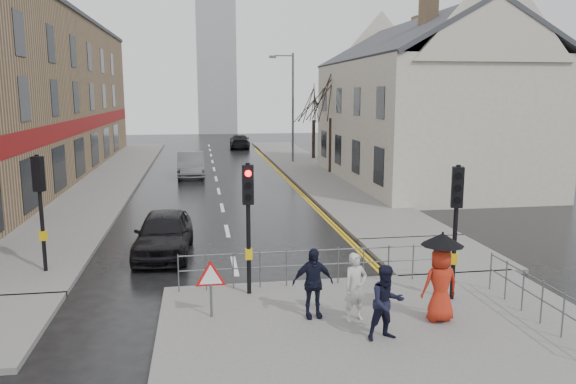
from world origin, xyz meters
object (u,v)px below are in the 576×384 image
object	(u,v)px
pedestrian_a	(355,287)
pedestrian_with_umbrella	(441,273)
pedestrian_d	(313,283)
pedestrian_b	(387,303)
car_parked	(164,233)
car_mid	(191,165)

from	to	relation	value
pedestrian_a	pedestrian_with_umbrella	size ratio (longest dim) A/B	0.77
pedestrian_a	pedestrian_d	bearing A→B (deg)	144.63
pedestrian_b	car_parked	bearing A→B (deg)	115.60
pedestrian_d	car_parked	bearing A→B (deg)	117.94
pedestrian_d	car_mid	world-z (taller)	pedestrian_d
pedestrian_a	pedestrian_with_umbrella	distance (m)	1.94
pedestrian_a	car_mid	world-z (taller)	pedestrian_a
pedestrian_a	pedestrian_d	xyz separation A→B (m)	(-0.92, 0.33, 0.03)
pedestrian_a	pedestrian_d	world-z (taller)	pedestrian_d
pedestrian_d	car_mid	bearing A→B (deg)	94.29
pedestrian_a	car_mid	size ratio (longest dim) A/B	0.33
pedestrian_with_umbrella	car_mid	size ratio (longest dim) A/B	0.44
pedestrian_a	pedestrian_b	size ratio (longest dim) A/B	0.98
pedestrian_b	car_parked	world-z (taller)	pedestrian_b
car_parked	car_mid	world-z (taller)	car_mid
car_parked	car_mid	distance (m)	17.58
pedestrian_with_umbrella	pedestrian_d	size ratio (longest dim) A/B	1.25
pedestrian_with_umbrella	car_mid	bearing A→B (deg)	103.47
pedestrian_with_umbrella	car_parked	world-z (taller)	pedestrian_with_umbrella
pedestrian_b	car_parked	size ratio (longest dim) A/B	0.38
pedestrian_b	pedestrian_d	xyz separation A→B (m)	(-1.29, 1.41, 0.02)
pedestrian_with_umbrella	pedestrian_d	bearing A→B (deg)	166.74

